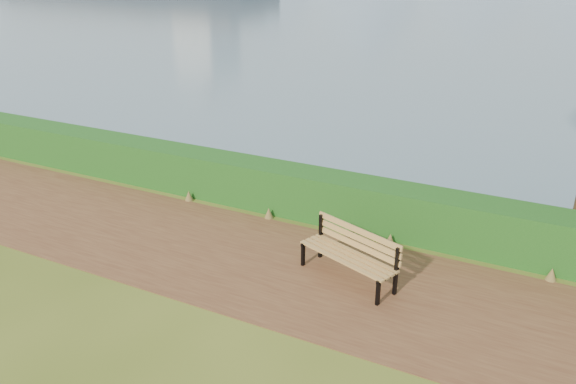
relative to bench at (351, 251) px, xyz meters
The scene contains 4 objects.
ground 1.55m from the bench, 157.37° to the right, with size 140.00×140.00×0.00m, color #455719.
path 1.46m from the bench, 169.07° to the right, with size 40.00×3.40×0.01m, color #56301D.
hedge 2.44m from the bench, 123.30° to the left, with size 32.00×0.85×1.00m, color #123F12.
bench is the anchor object (origin of this frame).
Camera 1 is at (4.20, -7.54, 5.23)m, focal length 35.00 mm.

